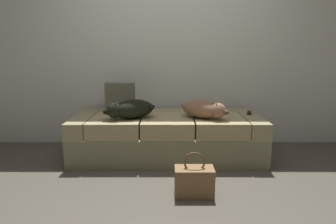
% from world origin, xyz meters
% --- Properties ---
extents(ground_plane, '(10.00, 10.00, 0.00)m').
position_xyz_m(ground_plane, '(0.00, 0.00, 0.00)').
color(ground_plane, '#4F493F').
extents(back_wall, '(6.40, 0.10, 2.80)m').
position_xyz_m(back_wall, '(0.00, 1.67, 1.40)').
color(back_wall, silver).
rests_on(back_wall, ground).
extents(couch, '(2.06, 0.86, 0.47)m').
position_xyz_m(couch, '(0.00, 1.10, 0.23)').
color(couch, '#7D795A').
rests_on(couch, ground).
extents(dog_dark, '(0.56, 0.42, 0.20)m').
position_xyz_m(dog_dark, '(-0.39, 0.95, 0.57)').
color(dog_dark, black).
rests_on(dog_dark, couch).
extents(dog_tan, '(0.53, 0.44, 0.20)m').
position_xyz_m(dog_tan, '(0.38, 0.96, 0.57)').
color(dog_tan, '#875E45').
rests_on(dog_tan, couch).
extents(tv_remote, '(0.08, 0.16, 0.02)m').
position_xyz_m(tv_remote, '(0.93, 1.19, 0.48)').
color(tv_remote, black).
rests_on(tv_remote, couch).
extents(throw_pillow, '(0.34, 0.13, 0.34)m').
position_xyz_m(throw_pillow, '(-0.55, 1.33, 0.64)').
color(throw_pillow, '#686551').
rests_on(throw_pillow, couch).
extents(handbag, '(0.32, 0.18, 0.38)m').
position_xyz_m(handbag, '(0.22, 0.15, 0.13)').
color(handbag, olive).
rests_on(handbag, ground).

